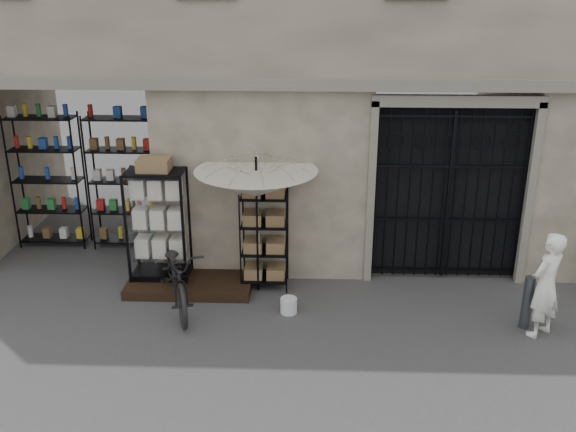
{
  "coord_description": "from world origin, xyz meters",
  "views": [
    {
      "loc": [
        -0.47,
        -7.69,
        4.81
      ],
      "look_at": [
        -0.8,
        1.4,
        1.35
      ],
      "focal_mm": 40.0,
      "sensor_mm": 36.0,
      "label": 1
    }
  ],
  "objects_px": {
    "wire_rack": "(264,240)",
    "bicycle": "(179,306)",
    "white_bucket": "(289,305)",
    "shopkeeper": "(538,334)",
    "display_cabinet": "(159,230)",
    "steel_bollard": "(527,303)",
    "market_umbrella": "(256,176)"
  },
  "relations": [
    {
      "from": "wire_rack",
      "to": "white_bucket",
      "type": "relative_size",
      "value": 6.64
    },
    {
      "from": "shopkeeper",
      "to": "steel_bollard",
      "type": "bearing_deg",
      "value": -89.64
    },
    {
      "from": "market_umbrella",
      "to": "steel_bollard",
      "type": "xyz_separation_m",
      "value": [
        3.94,
        -1.02,
        -1.52
      ]
    },
    {
      "from": "wire_rack",
      "to": "shopkeeper",
      "type": "distance_m",
      "value": 4.29
    },
    {
      "from": "market_umbrella",
      "to": "white_bucket",
      "type": "distance_m",
      "value": 2.01
    },
    {
      "from": "white_bucket",
      "to": "wire_rack",
      "type": "bearing_deg",
      "value": 115.38
    },
    {
      "from": "market_umbrella",
      "to": "steel_bollard",
      "type": "bearing_deg",
      "value": -14.49
    },
    {
      "from": "white_bucket",
      "to": "bicycle",
      "type": "relative_size",
      "value": 0.13
    },
    {
      "from": "display_cabinet",
      "to": "market_umbrella",
      "type": "relative_size",
      "value": 0.73
    },
    {
      "from": "display_cabinet",
      "to": "steel_bollard",
      "type": "relative_size",
      "value": 2.42
    },
    {
      "from": "display_cabinet",
      "to": "steel_bollard",
      "type": "xyz_separation_m",
      "value": [
        5.54,
        -1.19,
        -0.55
      ]
    },
    {
      "from": "bicycle",
      "to": "market_umbrella",
      "type": "bearing_deg",
      "value": 7.14
    },
    {
      "from": "market_umbrella",
      "to": "bicycle",
      "type": "relative_size",
      "value": 1.35
    },
    {
      "from": "display_cabinet",
      "to": "bicycle",
      "type": "bearing_deg",
      "value": -50.93
    },
    {
      "from": "wire_rack",
      "to": "white_bucket",
      "type": "xyz_separation_m",
      "value": [
        0.42,
        -0.88,
        -0.69
      ]
    },
    {
      "from": "white_bucket",
      "to": "steel_bollard",
      "type": "height_order",
      "value": "steel_bollard"
    },
    {
      "from": "wire_rack",
      "to": "bicycle",
      "type": "xyz_separation_m",
      "value": [
        -1.28,
        -0.73,
        -0.81
      ]
    },
    {
      "from": "bicycle",
      "to": "display_cabinet",
      "type": "bearing_deg",
      "value": 100.94
    },
    {
      "from": "white_bucket",
      "to": "shopkeeper",
      "type": "distance_m",
      "value": 3.6
    },
    {
      "from": "steel_bollard",
      "to": "shopkeeper",
      "type": "distance_m",
      "value": 0.46
    },
    {
      "from": "display_cabinet",
      "to": "white_bucket",
      "type": "relative_size",
      "value": 7.77
    },
    {
      "from": "bicycle",
      "to": "shopkeeper",
      "type": "distance_m",
      "value": 5.3
    },
    {
      "from": "shopkeeper",
      "to": "bicycle",
      "type": "bearing_deg",
      "value": -45.1
    },
    {
      "from": "wire_rack",
      "to": "bicycle",
      "type": "relative_size",
      "value": 0.83
    },
    {
      "from": "display_cabinet",
      "to": "shopkeeper",
      "type": "xyz_separation_m",
      "value": [
        5.68,
        -1.37,
        -0.95
      ]
    },
    {
      "from": "steel_bollard",
      "to": "white_bucket",
      "type": "bearing_deg",
      "value": 174.99
    },
    {
      "from": "white_bucket",
      "to": "shopkeeper",
      "type": "height_order",
      "value": "white_bucket"
    },
    {
      "from": "display_cabinet",
      "to": "bicycle",
      "type": "xyz_separation_m",
      "value": [
        0.42,
        -0.74,
        -0.95
      ]
    },
    {
      "from": "market_umbrella",
      "to": "shopkeeper",
      "type": "xyz_separation_m",
      "value": [
        4.09,
        -1.2,
        -1.92
      ]
    },
    {
      "from": "wire_rack",
      "to": "white_bucket",
      "type": "bearing_deg",
      "value": -46.09
    },
    {
      "from": "shopkeeper",
      "to": "display_cabinet",
      "type": "bearing_deg",
      "value": -51.81
    },
    {
      "from": "display_cabinet",
      "to": "wire_rack",
      "type": "xyz_separation_m",
      "value": [
        1.7,
        -0.01,
        -0.14
      ]
    }
  ]
}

